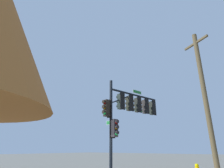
# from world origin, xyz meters

# --- Properties ---
(signal_pole_assembly) EXTENTS (5.46, 1.67, 6.22)m
(signal_pole_assembly) POSITION_xyz_m (1.54, -0.36, 4.30)
(signal_pole_assembly) COLOR black
(signal_pole_assembly) RESTS_ON ground_plane
(utility_pole) EXTENTS (1.00, 1.62, 8.58)m
(utility_pole) POSITION_xyz_m (1.63, -5.53, 4.44)
(utility_pole) COLOR brown
(utility_pole) RESTS_ON ground_plane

